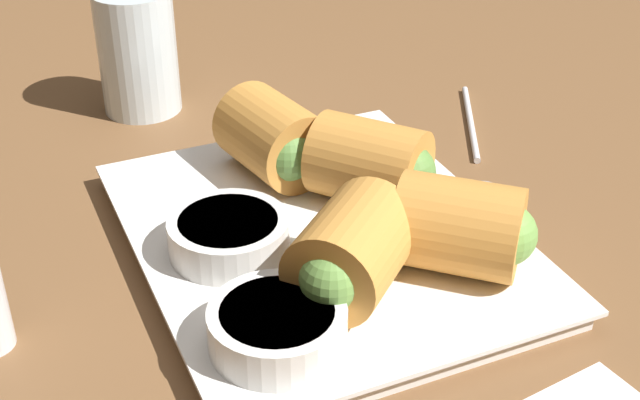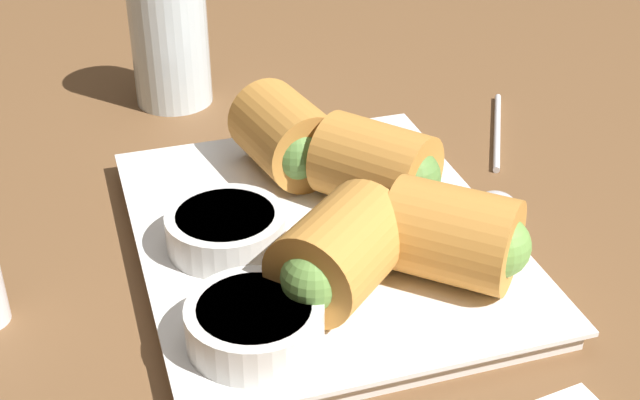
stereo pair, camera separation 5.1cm
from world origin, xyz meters
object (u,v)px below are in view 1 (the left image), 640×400
Objects in this scene: spoon at (482,180)px; drinking_glass at (138,52)px; dipping_bowl_near at (229,234)px; dipping_bowl_far at (277,326)px; serving_plate at (320,240)px.

drinking_glass reaches higher than spoon.
dipping_bowl_far is at bearing 177.11° from dipping_bowl_near.
dipping_bowl_far is at bearing 144.62° from serving_plate.
serving_plate is 13.58cm from spoon.
drinking_glass is (24.33, 4.96, 4.14)cm from serving_plate.
dipping_bowl_far is 0.39× the size of spoon.
drinking_glass reaches higher than dipping_bowl_far.
serving_plate is 1.47× the size of spoon.
drinking_glass is (24.22, -0.84, 2.19)cm from dipping_bowl_near.
dipping_bowl_near is 24.33cm from drinking_glass.
serving_plate is at bearing -35.38° from dipping_bowl_far.
dipping_bowl_near is at bearing 96.98° from spoon.
dipping_bowl_far is at bearing 177.77° from drinking_glass.
dipping_bowl_near is 8.93cm from dipping_bowl_far.
drinking_glass is (33.13, -1.29, 2.19)cm from dipping_bowl_far.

